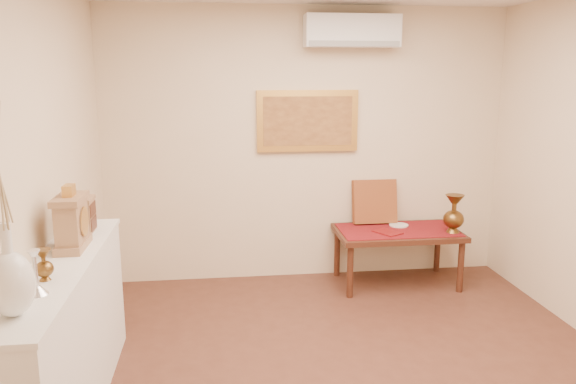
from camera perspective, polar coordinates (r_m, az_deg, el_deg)
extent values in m
cube|color=beige|center=(5.61, 1.94, 4.71)|extent=(4.00, 0.02, 2.70)
cube|color=beige|center=(3.51, -25.56, -1.00)|extent=(0.02, 4.50, 2.70)
cube|color=maroon|center=(5.62, 11.09, -3.80)|extent=(1.14, 0.59, 0.01)
cylinder|color=silver|center=(5.76, 11.19, -3.32)|extent=(0.19, 0.19, 0.01)
cube|color=maroon|center=(5.49, 10.07, -4.04)|extent=(0.28, 0.31, 0.01)
cube|color=maroon|center=(5.78, 8.77, -0.96)|extent=(0.44, 0.19, 0.46)
cube|color=white|center=(3.74, -21.69, -14.11)|extent=(0.35, 2.00, 0.95)
cube|color=white|center=(3.56, -22.30, -6.99)|extent=(0.37, 2.02, 0.03)
cube|color=#9F7552|center=(3.81, -20.97, -5.00)|extent=(0.16, 0.36, 0.05)
cube|color=#9F7552|center=(3.77, -21.14, -2.82)|extent=(0.14, 0.30, 0.25)
cylinder|color=beige|center=(3.75, -20.03, -2.81)|extent=(0.01, 0.17, 0.17)
cylinder|color=gold|center=(3.75, -19.95, -2.81)|extent=(0.01, 0.19, 0.19)
cube|color=#9F7552|center=(3.74, -21.31, -0.67)|extent=(0.17, 0.34, 0.04)
cube|color=gold|center=(3.73, -21.37, 0.15)|extent=(0.06, 0.11, 0.07)
cube|color=#9F7552|center=(4.15, -20.20, -2.35)|extent=(0.15, 0.20, 0.22)
cube|color=#462115|center=(4.15, -19.12, -3.01)|extent=(0.01, 0.17, 0.09)
cube|color=#462115|center=(4.12, -19.21, -1.66)|extent=(0.01, 0.17, 0.09)
cube|color=#9F7552|center=(4.12, -20.33, -0.71)|extent=(0.16, 0.21, 0.02)
cube|color=#462115|center=(5.63, 11.07, -4.08)|extent=(1.20, 0.70, 0.05)
cylinder|color=#462115|center=(5.31, 6.33, -8.06)|extent=(0.06, 0.06, 0.50)
cylinder|color=#462115|center=(5.65, 17.14, -7.28)|extent=(0.06, 0.06, 0.50)
cylinder|color=#462115|center=(5.84, 5.00, -6.13)|extent=(0.06, 0.06, 0.50)
cylinder|color=#462115|center=(6.15, 14.94, -5.55)|extent=(0.06, 0.06, 0.50)
cube|color=gold|center=(5.56, 1.99, 7.23)|extent=(1.00, 0.05, 0.60)
cube|color=#A36D38|center=(5.54, 2.04, 7.20)|extent=(0.88, 0.01, 0.48)
cube|color=silver|center=(5.53, 6.50, 15.95)|extent=(0.90, 0.24, 0.30)
cube|color=gray|center=(5.41, 6.78, 14.75)|extent=(0.86, 0.02, 0.05)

